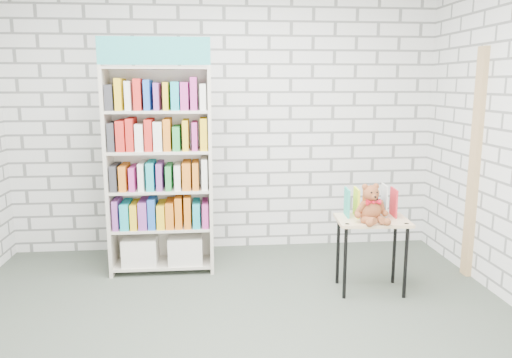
{
  "coord_description": "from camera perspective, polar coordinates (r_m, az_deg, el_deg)",
  "views": [
    {
      "loc": [
        -0.18,
        -3.31,
        1.78
      ],
      "look_at": [
        0.23,
        0.95,
        0.96
      ],
      "focal_mm": 35.0,
      "sensor_mm": 36.0,
      "label": 1
    }
  ],
  "objects": [
    {
      "name": "teddy_bear",
      "position": [
        4.25,
        13.03,
        -3.12
      ],
      "size": [
        0.3,
        0.28,
        0.32
      ],
      "color": "brown",
      "rests_on": "display_table"
    },
    {
      "name": "room_shell",
      "position": [
        3.32,
        -2.4,
        10.93
      ],
      "size": [
        4.52,
        4.02,
        2.81
      ],
      "color": "silver",
      "rests_on": "ground"
    },
    {
      "name": "bookshelf",
      "position": [
        4.76,
        -10.87,
        1.14
      ],
      "size": [
        0.97,
        0.38,
        2.18
      ],
      "color": "beige",
      "rests_on": "ground"
    },
    {
      "name": "display_table",
      "position": [
        4.4,
        13.1,
        -5.58
      ],
      "size": [
        0.63,
        0.46,
        0.65
      ],
      "color": "#DFB686",
      "rests_on": "ground"
    },
    {
      "name": "ground",
      "position": [
        3.77,
        -2.18,
        -17.34
      ],
      "size": [
        4.5,
        4.5,
        0.0
      ],
      "primitive_type": "plane",
      "color": "#414A3E",
      "rests_on": "ground"
    },
    {
      "name": "table_books",
      "position": [
        4.44,
        12.92,
        -2.56
      ],
      "size": [
        0.43,
        0.22,
        0.25
      ],
      "color": "#29B59C",
      "rests_on": "display_table"
    },
    {
      "name": "door_trim",
      "position": [
        4.95,
        23.68,
        1.47
      ],
      "size": [
        0.05,
        0.12,
        2.1
      ],
      "primitive_type": "cube",
      "color": "tan",
      "rests_on": "ground"
    }
  ]
}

